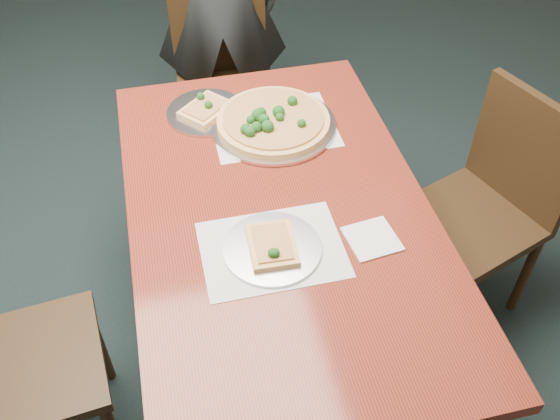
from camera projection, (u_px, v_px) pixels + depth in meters
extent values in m
plane|color=black|center=(171.00, 320.00, 2.49)|extent=(8.00, 8.00, 0.00)
cube|color=#591911|center=(280.00, 215.00, 1.89)|extent=(0.90, 1.50, 0.04)
cylinder|color=black|center=(150.00, 177.00, 2.56)|extent=(0.07, 0.07, 0.70)
cylinder|color=black|center=(331.00, 149.00, 2.69)|extent=(0.07, 0.07, 0.70)
cube|color=black|center=(225.00, 95.00, 2.80)|extent=(0.45, 0.45, 0.04)
cylinder|color=black|center=(192.00, 165.00, 2.83)|extent=(0.04, 0.04, 0.43)
cylinder|color=black|center=(189.00, 117.00, 3.08)|extent=(0.04, 0.04, 0.43)
cylinder|color=black|center=(271.00, 157.00, 2.87)|extent=(0.04, 0.04, 0.43)
cylinder|color=black|center=(261.00, 111.00, 3.12)|extent=(0.04, 0.04, 0.43)
cube|color=black|center=(218.00, 26.00, 2.77)|extent=(0.42, 0.07, 0.44)
cube|color=black|center=(30.00, 367.00, 1.84)|extent=(0.46, 0.46, 0.04)
cylinder|color=black|center=(99.00, 344.00, 2.16)|extent=(0.04, 0.04, 0.43)
cube|color=black|center=(471.00, 221.00, 2.25)|extent=(0.54, 0.54, 0.04)
cylinder|color=black|center=(392.00, 252.00, 2.46)|extent=(0.04, 0.04, 0.43)
cylinder|color=black|center=(459.00, 217.00, 2.60)|extent=(0.04, 0.04, 0.43)
cylinder|color=black|center=(457.00, 316.00, 2.25)|extent=(0.04, 0.04, 0.43)
cylinder|color=black|center=(525.00, 273.00, 2.38)|extent=(0.04, 0.04, 0.43)
cube|color=black|center=(526.00, 152.00, 2.16)|extent=(0.17, 0.41, 0.44)
cube|color=white|center=(273.00, 126.00, 2.16)|extent=(0.42, 0.32, 0.00)
cube|color=white|center=(272.00, 249.00, 1.76)|extent=(0.40, 0.30, 0.00)
cylinder|color=silver|center=(273.00, 125.00, 2.15)|extent=(0.43, 0.43, 0.01)
cylinder|color=tan|center=(273.00, 121.00, 2.14)|extent=(0.39, 0.39, 0.02)
cylinder|color=#D0BA6C|center=(273.00, 118.00, 2.13)|extent=(0.35, 0.35, 0.01)
sphere|color=#154416|center=(256.00, 127.00, 2.07)|extent=(0.04, 0.04, 0.04)
sphere|color=#154416|center=(257.00, 115.00, 2.11)|extent=(0.04, 0.04, 0.04)
sphere|color=#154416|center=(279.00, 111.00, 2.13)|extent=(0.04, 0.04, 0.04)
sphere|color=#154416|center=(292.00, 101.00, 2.17)|extent=(0.04, 0.04, 0.04)
sphere|color=#154416|center=(251.00, 120.00, 2.10)|extent=(0.03, 0.03, 0.03)
sphere|color=#154416|center=(268.00, 126.00, 2.07)|extent=(0.04, 0.04, 0.04)
sphere|color=#154416|center=(264.00, 119.00, 2.10)|extent=(0.04, 0.04, 0.04)
sphere|color=#154416|center=(280.00, 117.00, 2.11)|extent=(0.03, 0.03, 0.03)
sphere|color=#154416|center=(250.00, 132.00, 2.05)|extent=(0.04, 0.04, 0.04)
sphere|color=#154416|center=(302.00, 123.00, 2.09)|extent=(0.03, 0.03, 0.03)
sphere|color=#154416|center=(258.00, 117.00, 2.11)|extent=(0.03, 0.03, 0.03)
sphere|color=#154416|center=(246.00, 129.00, 2.06)|extent=(0.04, 0.04, 0.04)
sphere|color=#154416|center=(261.00, 113.00, 2.13)|extent=(0.04, 0.04, 0.04)
cylinder|color=silver|center=(272.00, 248.00, 1.76)|extent=(0.28, 0.28, 0.01)
cube|color=tan|center=(272.00, 245.00, 1.75)|extent=(0.14, 0.18, 0.02)
cube|color=#D0BA6C|center=(272.00, 242.00, 1.74)|extent=(0.11, 0.14, 0.01)
sphere|color=#154416|center=(273.00, 253.00, 1.70)|extent=(0.03, 0.03, 0.03)
sphere|color=#154416|center=(275.00, 253.00, 1.70)|extent=(0.03, 0.03, 0.03)
cylinder|color=silver|center=(206.00, 112.00, 2.21)|extent=(0.28, 0.28, 0.01)
cube|color=tan|center=(206.00, 109.00, 2.20)|extent=(0.21, 0.21, 0.02)
cube|color=#D0BA6C|center=(206.00, 107.00, 2.19)|extent=(0.17, 0.17, 0.01)
sphere|color=#154416|center=(201.00, 96.00, 2.21)|extent=(0.03, 0.03, 0.03)
sphere|color=#154416|center=(208.00, 105.00, 2.18)|extent=(0.03, 0.03, 0.03)
cube|color=white|center=(372.00, 239.00, 1.79)|extent=(0.16, 0.16, 0.01)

